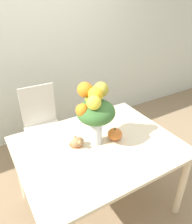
{
  "coord_description": "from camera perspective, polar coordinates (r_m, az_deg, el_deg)",
  "views": [
    {
      "loc": [
        -0.76,
        -1.26,
        1.9
      ],
      "look_at": [
        0.0,
        0.04,
        1.05
      ],
      "focal_mm": 35.0,
      "sensor_mm": 36.0,
      "label": 1
    }
  ],
  "objects": [
    {
      "name": "dining_table",
      "position": [
        1.92,
        0.58,
        -10.68
      ],
      "size": [
        1.33,
        1.04,
        0.75
      ],
      "color": "beige",
      "rests_on": "ground_plane"
    },
    {
      "name": "dining_chair_near_window",
      "position": [
        2.64,
        -13.54,
        -3.58
      ],
      "size": [
        0.43,
        0.43,
        0.96
      ],
      "rotation": [
        0.0,
        0.0,
        -0.03
      ],
      "color": "silver",
      "rests_on": "ground_plane"
    },
    {
      "name": "flower_vase",
      "position": [
        1.73,
        -0.32,
        0.99
      ],
      "size": [
        0.33,
        0.34,
        0.53
      ],
      "color": "silver",
      "rests_on": "dining_table"
    },
    {
      "name": "turkey_figurine",
      "position": [
        1.84,
        -5.1,
        -7.54
      ],
      "size": [
        0.11,
        0.15,
        0.09
      ],
      "color": "#A87A4C",
      "rests_on": "dining_table"
    },
    {
      "name": "ground_plane",
      "position": [
        2.4,
        0.5,
        -22.75
      ],
      "size": [
        12.0,
        12.0,
        0.0
      ],
      "primitive_type": "plane",
      "color": "#8E7556"
    },
    {
      "name": "wall_back",
      "position": [
        2.92,
        -15.6,
        17.69
      ],
      "size": [
        8.0,
        0.06,
        2.7
      ],
      "color": "silver",
      "rests_on": "ground_plane"
    },
    {
      "name": "pumpkin",
      "position": [
        1.92,
        4.86,
        -5.7
      ],
      "size": [
        0.13,
        0.13,
        0.12
      ],
      "color": "orange",
      "rests_on": "dining_table"
    }
  ]
}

